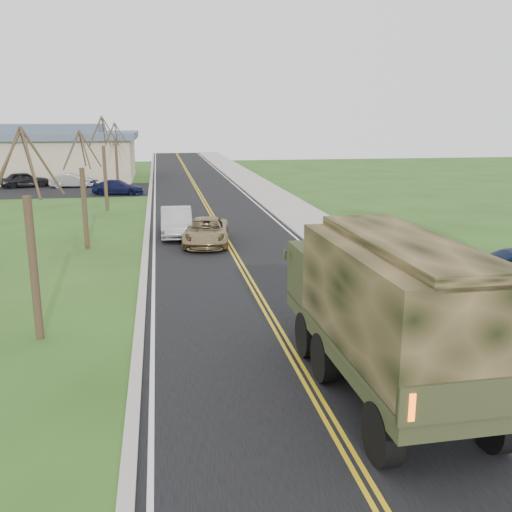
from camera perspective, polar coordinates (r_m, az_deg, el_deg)
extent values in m
cube|color=black|center=(47.03, -5.49, 5.93)|extent=(8.00, 120.00, 0.01)
cube|color=#9E998E|center=(47.50, -0.47, 6.13)|extent=(0.30, 120.00, 0.12)
cube|color=#9E998E|center=(47.81, 1.62, 6.17)|extent=(3.20, 120.00, 0.10)
cube|color=#9E998E|center=(46.90, -10.58, 5.79)|extent=(0.30, 120.00, 0.10)
cylinder|color=#38281C|center=(17.38, -21.35, -1.26)|extent=(0.24, 0.24, 4.20)
cylinder|color=#38281C|center=(16.94, -20.56, 8.86)|extent=(1.01, 0.33, 1.90)
cylinder|color=#38281C|center=(17.51, -21.69, 8.64)|extent=(0.13, 1.29, 1.74)
cylinder|color=#38281C|center=(17.19, -23.63, 8.65)|extent=(0.98, 0.43, 1.90)
cylinder|color=#38281C|center=(16.54, -23.89, 8.20)|extent=(0.79, 1.05, 1.77)
cylinder|color=#38281C|center=(16.45, -21.62, 8.65)|extent=(0.58, 0.90, 1.90)
cylinder|color=#38281C|center=(29.03, -16.76, 4.54)|extent=(0.24, 0.24, 3.96)
cylinder|color=#38281C|center=(28.81, -16.23, 10.24)|extent=(0.96, 0.32, 1.79)
cylinder|color=#38281C|center=(29.32, -16.95, 10.09)|extent=(0.12, 1.22, 1.65)
cylinder|color=#38281C|center=(28.97, -17.98, 10.13)|extent=(0.93, 0.41, 1.79)
cylinder|color=#38281C|center=(28.35, -18.00, 9.92)|extent=(0.75, 0.99, 1.67)
cylinder|color=#38281C|center=(28.33, -16.74, 10.15)|extent=(0.55, 0.85, 1.80)
cylinder|color=#38281C|center=(40.84, -14.83, 7.50)|extent=(0.24, 0.24, 4.44)
cylinder|color=#38281C|center=(40.74, -14.37, 12.03)|extent=(1.07, 0.35, 2.00)
cylinder|color=#38281C|center=(41.30, -14.97, 11.90)|extent=(0.13, 1.36, 1.84)
cylinder|color=#38281C|center=(40.88, -15.78, 11.95)|extent=(1.03, 0.46, 2.00)
cylinder|color=#38281C|center=(40.19, -15.76, 11.81)|extent=(0.83, 1.10, 1.87)
cylinder|color=#38281C|center=(40.19, -14.76, 11.99)|extent=(0.61, 0.95, 2.01)
cylinder|color=#38281C|center=(52.78, -13.73, 8.67)|extent=(0.24, 0.24, 4.08)
cylinder|color=#38281C|center=(52.71, -13.40, 11.89)|extent=(0.99, 0.33, 1.84)
cylinder|color=#38281C|center=(53.22, -13.83, 11.80)|extent=(0.13, 1.25, 1.69)
cylinder|color=#38281C|center=(52.82, -14.40, 11.83)|extent=(0.95, 0.42, 1.85)
cylinder|color=#38281C|center=(52.18, -14.37, 11.74)|extent=(0.77, 1.02, 1.72)
cylinder|color=#38281C|center=(52.20, -13.66, 11.86)|extent=(0.57, 0.88, 1.85)
cube|color=tan|center=(63.88, -21.32, 8.99)|extent=(20.00, 12.00, 4.20)
cube|color=#475466|center=(63.76, -21.51, 11.14)|extent=(21.00, 13.00, 0.70)
cube|color=#475466|center=(63.75, -21.57, 11.76)|extent=(14.00, 8.00, 0.90)
cube|color=black|center=(53.27, -16.85, 6.32)|extent=(18.00, 10.00, 0.02)
cylinder|color=black|center=(11.30, 12.52, -16.94)|extent=(0.41, 1.21, 1.21)
cylinder|color=black|center=(12.32, 22.77, -15.00)|extent=(0.41, 1.21, 1.21)
cylinder|color=black|center=(14.22, 6.89, -10.03)|extent=(0.41, 1.21, 1.21)
cylinder|color=black|center=(15.05, 15.39, -9.08)|extent=(0.41, 1.21, 1.21)
cylinder|color=black|center=(15.57, 5.17, -7.83)|extent=(0.41, 1.21, 1.21)
cylinder|color=black|center=(16.33, 13.02, -7.10)|extent=(0.41, 1.21, 1.21)
cube|color=#353B20|center=(13.83, 12.40, -8.51)|extent=(2.79, 7.73, 0.38)
cube|color=#353B20|center=(15.99, 8.66, -1.76)|extent=(2.68, 2.14, 1.54)
cube|color=black|center=(16.84, 7.58, -0.16)|extent=(2.42, 0.14, 0.77)
cube|color=#353B20|center=(12.94, 14.09, -8.87)|extent=(2.86, 5.87, 0.16)
cube|color=black|center=(12.55, 14.39, -4.01)|extent=(2.86, 5.87, 2.19)
cube|color=black|center=(12.26, 14.71, 1.13)|extent=(1.88, 5.85, 0.27)
cube|color=#353B20|center=(10.52, 20.95, -13.22)|extent=(2.75, 0.19, 0.71)
cube|color=#FF590C|center=(9.94, 15.31, -14.40)|extent=(0.11, 0.05, 0.49)
imported|color=#8D784F|center=(29.02, -5.01, 2.44)|extent=(2.78, 5.05, 1.34)
imported|color=#ACACB0|center=(31.32, -7.96, 3.38)|extent=(1.70, 4.71, 1.54)
imported|color=black|center=(57.18, -22.12, 7.09)|extent=(4.54, 2.97, 1.44)
imported|color=#9D9DA1|center=(55.61, -17.92, 7.19)|extent=(3.93, 1.38, 1.29)
imported|color=#0E1135|center=(49.39, -13.65, 6.69)|extent=(4.47, 2.42, 1.23)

